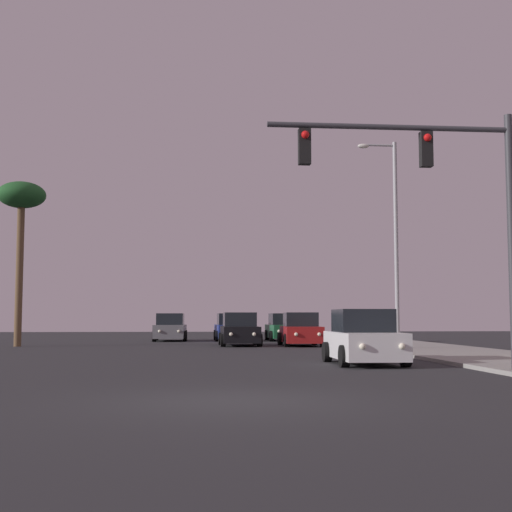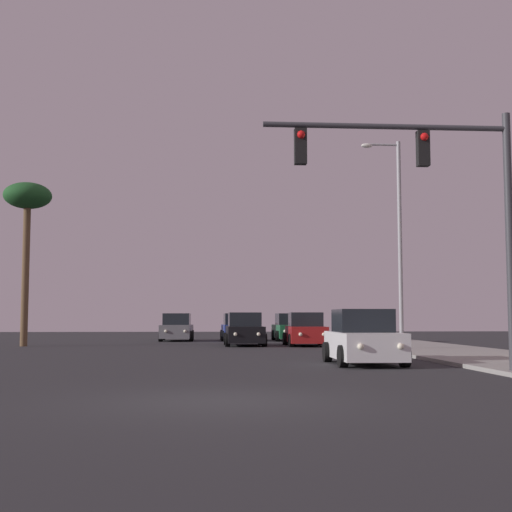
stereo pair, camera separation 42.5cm
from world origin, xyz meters
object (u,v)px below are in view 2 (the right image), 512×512
car_green (290,328)px  street_lamp (397,232)px  car_blue (237,328)px  car_red (306,331)px  palm_tree_mid (27,204)px  car_grey (177,328)px  traffic_light_mast (441,188)px  car_black (245,331)px  car_white (363,339)px

car_green → street_lamp: size_ratio=0.48×
car_blue → car_red: (3.09, -8.29, 0.00)m
car_green → car_red: 8.00m
car_red → car_green: bearing=-88.9°
car_blue → car_green: (3.25, -0.29, 0.00)m
car_blue → car_green: bearing=173.4°
car_green → palm_tree_mid: (-14.25, -7.55, 6.38)m
car_grey → traffic_light_mast: bearing=107.9°
traffic_light_mast → street_lamp: bearing=79.4°
car_black → car_grey: bearing=-64.5°
car_red → traffic_light_mast: 19.06m
street_lamp → palm_tree_mid: 18.49m
car_black → car_red: size_ratio=0.99×
car_green → car_white: (-0.41, -22.31, 0.00)m
car_grey → street_lamp: size_ratio=0.48×
car_green → street_lamp: (3.03, -13.78, 4.36)m
car_grey → traffic_light_mast: 28.18m
traffic_light_mast → car_black: bearing=101.5°
car_red → car_blue: bearing=-67.3°
car_green → street_lamp: bearing=100.8°
car_black → car_white: same height
car_white → car_red: size_ratio=1.00×
car_white → traffic_light_mast: traffic_light_mast is taller
car_blue → car_red: size_ratio=1.00×
traffic_light_mast → car_red: bearing=92.4°
car_white → street_lamp: street_lamp is taller
palm_tree_mid → car_red: bearing=-1.8°
car_red → traffic_light_mast: size_ratio=0.67×
traffic_light_mast → street_lamp: (2.40, 12.85, 0.45)m
street_lamp → car_grey: bearing=125.5°
car_grey → car_black: bearing=117.8°
street_lamp → palm_tree_mid: bearing=160.2°
car_red → palm_tree_mid: bearing=0.4°
car_red → street_lamp: bearing=121.1°
car_blue → traffic_light_mast: (3.88, -26.92, 3.91)m
car_blue → car_red: same height
car_green → street_lamp: 14.77m
car_white → traffic_light_mast: 5.93m
car_grey → street_lamp: street_lamp is taller
car_blue → street_lamp: street_lamp is taller
street_lamp → car_blue: bearing=114.1°
palm_tree_mid → street_lamp: bearing=-19.8°
car_black → car_green: 8.21m
car_blue → palm_tree_mid: size_ratio=0.53×
car_blue → car_white: (2.84, -22.60, 0.00)m
car_blue → car_black: bearing=88.5°
car_black → car_white: (2.82, -14.76, 0.00)m
street_lamp → palm_tree_mid: street_lamp is taller
car_grey → car_black: same height
car_green → car_white: bearing=87.4°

